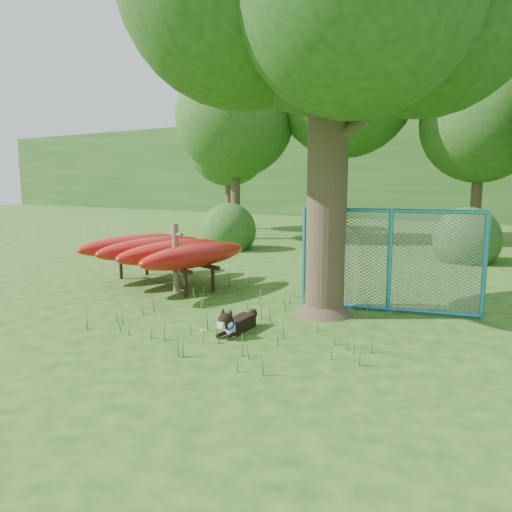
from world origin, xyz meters
The scene contains 13 objects.
ground centered at (0.00, 0.00, 0.00)m, with size 80.00×80.00×0.00m, color #204B0F.
wooden_post centered at (-2.13, 1.83, 0.73)m, with size 0.37×0.14×1.37m.
kayak_rack centered at (-2.80, 2.18, 0.76)m, with size 3.20×3.43×0.99m.
husky_dog centered at (0.47, 0.23, 0.15)m, with size 0.30×0.98×0.43m.
fence_section centered at (1.94, 2.64, 0.88)m, with size 2.94×0.83×2.94m.
wildflower_clump centered at (0.37, -0.38, 0.17)m, with size 0.10×0.10×0.21m.
bg_tree_a centered at (-6.50, 10.00, 4.48)m, with size 4.40×4.40×6.70m.
bg_tree_b centered at (-3.00, 12.00, 5.61)m, with size 5.20×5.20×8.22m.
bg_tree_c centered at (1.50, 13.00, 4.11)m, with size 4.00×4.00×6.12m.
bg_tree_f centered at (-9.00, 13.00, 3.73)m, with size 3.60×3.60×5.55m.
shrub_left centered at (-5.00, 7.50, 0.00)m, with size 1.80×1.80×1.80m, color #214D18.
shrub_mid centered at (2.00, 9.00, 0.00)m, with size 1.80×1.80×1.80m, color #214D18.
wooded_hillside centered at (0.00, 28.00, 3.00)m, with size 80.00×12.00×6.00m, color #214D18.
Camera 1 is at (4.60, -5.51, 2.22)m, focal length 35.00 mm.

